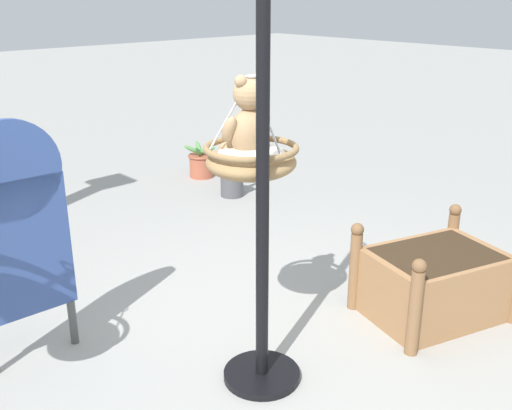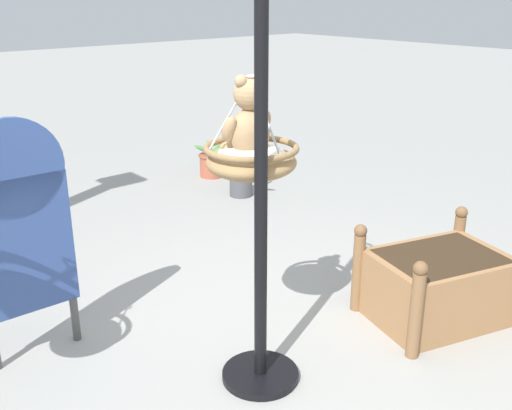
{
  "view_description": "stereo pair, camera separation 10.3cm",
  "coord_description": "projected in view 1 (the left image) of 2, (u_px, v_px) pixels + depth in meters",
  "views": [
    {
      "loc": [
        -2.14,
        -2.28,
        2.11
      ],
      "look_at": [
        0.0,
        0.03,
        0.97
      ],
      "focal_mm": 41.88,
      "sensor_mm": 36.0,
      "label": 1
    },
    {
      "loc": [
        -2.06,
        -2.35,
        2.11
      ],
      "look_at": [
        0.0,
        0.03,
        0.97
      ],
      "focal_mm": 41.88,
      "sensor_mm": 36.0,
      "label": 2
    }
  ],
  "objects": [
    {
      "name": "ground_plane",
      "position": [
        259.0,
        354.0,
        3.66
      ],
      "size": [
        40.0,
        40.0,
        0.0
      ],
      "primitive_type": "plane",
      "color": "#9E9E99"
    },
    {
      "name": "display_pole_central",
      "position": [
        262.0,
        263.0,
        3.19
      ],
      "size": [
        0.44,
        0.44,
        2.36
      ],
      "color": "black",
      "rests_on": "ground"
    },
    {
      "name": "hanging_basket_with_teddy",
      "position": [
        251.0,
        159.0,
        3.29
      ],
      "size": [
        0.53,
        0.53,
        0.56
      ],
      "color": "#A37F51"
    },
    {
      "name": "teddy_bear",
      "position": [
        248.0,
        123.0,
        3.24
      ],
      "size": [
        0.32,
        0.29,
        0.46
      ],
      "color": "tan"
    },
    {
      "name": "wooden_planter_box",
      "position": [
        434.0,
        281.0,
        4.02
      ],
      "size": [
        1.09,
        0.94,
        0.64
      ],
      "color": "#9E7047",
      "rests_on": "ground"
    },
    {
      "name": "potted_plant_flowering_red",
      "position": [
        232.0,
        178.0,
        6.4
      ],
      "size": [
        0.51,
        0.56,
        0.46
      ],
      "color": "#4C4C51",
      "rests_on": "ground"
    },
    {
      "name": "potted_plant_bushy_green",
      "position": [
        201.0,
        163.0,
        7.06
      ],
      "size": [
        0.41,
        0.41,
        0.42
      ],
      "color": "#AD563D",
      "rests_on": "ground"
    },
    {
      "name": "display_sign_board",
      "position": [
        18.0,
        224.0,
        3.33
      ],
      "size": [
        0.57,
        0.07,
        1.47
      ],
      "color": "#334C8C",
      "rests_on": "ground"
    }
  ]
}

